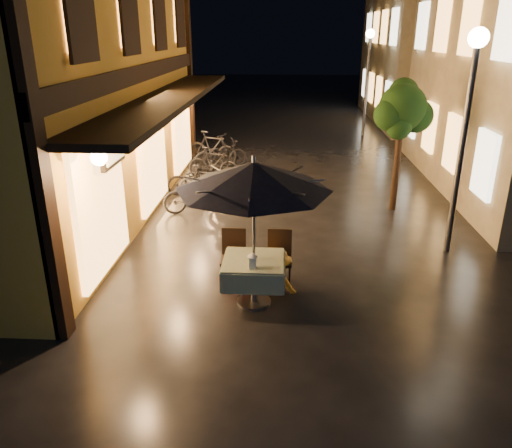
# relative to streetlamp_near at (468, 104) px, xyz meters

# --- Properties ---
(ground) EXTENTS (90.00, 90.00, 0.00)m
(ground) POSITION_rel_streetlamp_near_xyz_m (-3.00, -2.00, -2.92)
(ground) COLOR black
(ground) RESTS_ON ground
(west_building) EXTENTS (5.90, 11.40, 7.40)m
(west_building) POSITION_rel_streetlamp_near_xyz_m (-8.72, 2.00, 0.79)
(west_building) COLOR gold
(west_building) RESTS_ON ground
(east_building_far) EXTENTS (7.30, 10.30, 7.30)m
(east_building_far) POSITION_rel_streetlamp_near_xyz_m (4.49, 16.00, 0.74)
(east_building_far) COLOR #BEB492
(east_building_far) RESTS_ON ground
(street_tree) EXTENTS (1.43, 1.20, 3.15)m
(street_tree) POSITION_rel_streetlamp_near_xyz_m (-0.59, 2.51, -0.50)
(street_tree) COLOR black
(street_tree) RESTS_ON ground
(streetlamp_near) EXTENTS (0.36, 0.36, 4.23)m
(streetlamp_near) POSITION_rel_streetlamp_near_xyz_m (0.00, 0.00, 0.00)
(streetlamp_near) COLOR #59595E
(streetlamp_near) RESTS_ON ground
(streetlamp_far) EXTENTS (0.36, 0.36, 4.23)m
(streetlamp_far) POSITION_rel_streetlamp_near_xyz_m (0.00, 12.00, 0.00)
(streetlamp_far) COLOR #59595E
(streetlamp_far) RESTS_ON ground
(cafe_table) EXTENTS (0.99, 0.99, 0.78)m
(cafe_table) POSITION_rel_streetlamp_near_xyz_m (-3.77, -2.28, -2.33)
(cafe_table) COLOR #59595E
(cafe_table) RESTS_ON ground
(patio_umbrella) EXTENTS (2.40, 2.40, 2.46)m
(patio_umbrella) POSITION_rel_streetlamp_near_xyz_m (-3.77, -2.28, -0.77)
(patio_umbrella) COLOR #59595E
(patio_umbrella) RESTS_ON ground
(cafe_chair_left) EXTENTS (0.42, 0.42, 0.97)m
(cafe_chair_left) POSITION_rel_streetlamp_near_xyz_m (-4.17, -1.54, -2.38)
(cafe_chair_left) COLOR black
(cafe_chair_left) RESTS_ON ground
(cafe_chair_right) EXTENTS (0.42, 0.42, 0.97)m
(cafe_chair_right) POSITION_rel_streetlamp_near_xyz_m (-3.37, -1.54, -2.38)
(cafe_chair_right) COLOR black
(cafe_chair_right) RESTS_ON ground
(table_lantern) EXTENTS (0.16, 0.16, 0.25)m
(table_lantern) POSITION_rel_streetlamp_near_xyz_m (-3.77, -2.56, -2.00)
(table_lantern) COLOR white
(table_lantern) RESTS_ON cafe_table
(person_orange) EXTENTS (0.73, 0.60, 1.38)m
(person_orange) POSITION_rel_streetlamp_near_xyz_m (-4.10, -1.75, -2.23)
(person_orange) COLOR red
(person_orange) RESTS_ON ground
(person_yellow) EXTENTS (1.02, 0.77, 1.40)m
(person_yellow) POSITION_rel_streetlamp_near_xyz_m (-3.40, -1.77, -2.22)
(person_yellow) COLOR orange
(person_yellow) RESTS_ON ground
(bicycle_0) EXTENTS (1.81, 1.21, 0.90)m
(bicycle_0) POSITION_rel_streetlamp_near_xyz_m (-5.41, 2.07, -2.47)
(bicycle_0) COLOR black
(bicycle_0) RESTS_ON ground
(bicycle_1) EXTENTS (1.70, 0.89, 0.98)m
(bicycle_1) POSITION_rel_streetlamp_near_xyz_m (-5.29, 2.74, -2.43)
(bicycle_1) COLOR black
(bicycle_1) RESTS_ON ground
(bicycle_2) EXTENTS (1.73, 1.03, 0.86)m
(bicycle_2) POSITION_rel_streetlamp_near_xyz_m (-5.66, 3.46, -2.49)
(bicycle_2) COLOR black
(bicycle_2) RESTS_ON ground
(bicycle_3) EXTENTS (1.72, 0.97, 1.00)m
(bicycle_3) POSITION_rel_streetlamp_near_xyz_m (-5.39, 4.78, -2.42)
(bicycle_3) COLOR black
(bicycle_3) RESTS_ON ground
(bicycle_4) EXTENTS (1.85, 1.30, 0.92)m
(bicycle_4) POSITION_rel_streetlamp_near_xyz_m (-5.36, 6.17, -2.46)
(bicycle_4) COLOR black
(bicycle_4) RESTS_ON ground
(bicycle_5) EXTENTS (1.89, 1.23, 1.10)m
(bicycle_5) POSITION_rel_streetlamp_near_xyz_m (-5.68, 6.64, -2.37)
(bicycle_5) COLOR black
(bicycle_5) RESTS_ON ground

